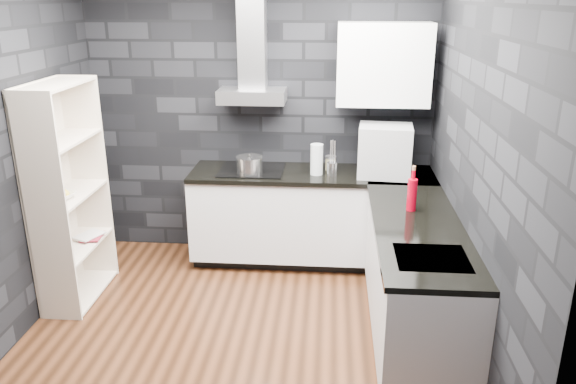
# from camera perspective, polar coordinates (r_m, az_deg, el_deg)

# --- Properties ---
(ground) EXTENTS (3.20, 3.20, 0.00)m
(ground) POSITION_cam_1_polar(r_m,az_deg,el_deg) (4.35, -5.23, -14.41)
(ground) COLOR #492715
(wall_back) EXTENTS (3.20, 0.05, 2.70)m
(wall_back) POSITION_cam_1_polar(r_m,az_deg,el_deg) (5.33, -2.78, 7.84)
(wall_back) COLOR black
(wall_back) RESTS_ON ground
(wall_front) EXTENTS (3.20, 0.05, 2.70)m
(wall_front) POSITION_cam_1_polar(r_m,az_deg,el_deg) (2.31, -12.99, -8.66)
(wall_front) COLOR black
(wall_front) RESTS_ON ground
(wall_right) EXTENTS (0.05, 3.20, 2.70)m
(wall_right) POSITION_cam_1_polar(r_m,az_deg,el_deg) (3.84, 18.80, 2.21)
(wall_right) COLOR black
(wall_right) RESTS_ON ground
(toekick_back) EXTENTS (2.18, 0.50, 0.10)m
(toekick_back) POSITION_cam_1_polar(r_m,az_deg,el_deg) (5.44, 2.33, -6.39)
(toekick_back) COLOR black
(toekick_back) RESTS_ON ground
(toekick_right) EXTENTS (0.50, 1.78, 0.10)m
(toekick_right) POSITION_cam_1_polar(r_m,az_deg,el_deg) (4.41, 12.94, -13.62)
(toekick_right) COLOR black
(toekick_right) RESTS_ON ground
(counter_back_cab) EXTENTS (2.20, 0.60, 0.76)m
(counter_back_cab) POSITION_cam_1_polar(r_m,az_deg,el_deg) (5.23, 2.37, -2.33)
(counter_back_cab) COLOR silver
(counter_back_cab) RESTS_ON ground
(counter_right_cab) EXTENTS (0.60, 1.80, 0.76)m
(counter_right_cab) POSITION_cam_1_polar(r_m,az_deg,el_deg) (4.19, 12.83, -8.67)
(counter_right_cab) COLOR silver
(counter_right_cab) RESTS_ON ground
(counter_back_top) EXTENTS (2.20, 0.62, 0.04)m
(counter_back_top) POSITION_cam_1_polar(r_m,az_deg,el_deg) (5.09, 2.43, 1.81)
(counter_back_top) COLOR black
(counter_back_top) RESTS_ON counter_back_cab
(counter_right_top) EXTENTS (0.62, 1.80, 0.04)m
(counter_right_top) POSITION_cam_1_polar(r_m,az_deg,el_deg) (4.02, 13.11, -3.62)
(counter_right_top) COLOR black
(counter_right_top) RESTS_ON counter_right_cab
(counter_corner_top) EXTENTS (0.62, 0.62, 0.04)m
(counter_corner_top) POSITION_cam_1_polar(r_m,az_deg,el_deg) (5.14, 11.39, 1.60)
(counter_corner_top) COLOR black
(counter_corner_top) RESTS_ON counter_right_cab
(hood_body) EXTENTS (0.60, 0.34, 0.12)m
(hood_body) POSITION_cam_1_polar(r_m,az_deg,el_deg) (5.11, -3.66, 9.72)
(hood_body) COLOR #BBBBC0
(hood_body) RESTS_ON wall_back
(hood_chimney) EXTENTS (0.24, 0.20, 0.90)m
(hood_chimney) POSITION_cam_1_polar(r_m,az_deg,el_deg) (5.12, -3.67, 15.48)
(hood_chimney) COLOR #BBBBC0
(hood_chimney) RESTS_ON hood_body
(upper_cabinet) EXTENTS (0.80, 0.35, 0.70)m
(upper_cabinet) POSITION_cam_1_polar(r_m,az_deg,el_deg) (5.04, 9.66, 12.67)
(upper_cabinet) COLOR white
(upper_cabinet) RESTS_ON wall_back
(cooktop) EXTENTS (0.58, 0.50, 0.01)m
(cooktop) POSITION_cam_1_polar(r_m,az_deg,el_deg) (5.14, -3.70, 2.27)
(cooktop) COLOR black
(cooktop) RESTS_ON counter_back_top
(sink_rim) EXTENTS (0.44, 0.40, 0.01)m
(sink_rim) POSITION_cam_1_polar(r_m,az_deg,el_deg) (3.56, 14.39, -6.55)
(sink_rim) COLOR #BBBBC0
(sink_rim) RESTS_ON counter_right_top
(pot) EXTENTS (0.30, 0.30, 0.14)m
(pot) POSITION_cam_1_polar(r_m,az_deg,el_deg) (5.01, -3.92, 2.69)
(pot) COLOR silver
(pot) RESTS_ON cooktop
(glass_vase) EXTENTS (0.14, 0.14, 0.27)m
(glass_vase) POSITION_cam_1_polar(r_m,az_deg,el_deg) (4.99, 2.93, 3.33)
(glass_vase) COLOR silver
(glass_vase) RESTS_ON counter_back_top
(storage_jar) EXTENTS (0.12, 0.12, 0.12)m
(storage_jar) POSITION_cam_1_polar(r_m,az_deg,el_deg) (5.15, 4.34, 2.88)
(storage_jar) COLOR tan
(storage_jar) RESTS_ON counter_back_top
(utensil_crock) EXTENTS (0.11, 0.11, 0.12)m
(utensil_crock) POSITION_cam_1_polar(r_m,az_deg,el_deg) (4.99, 4.49, 2.37)
(utensil_crock) COLOR silver
(utensil_crock) RESTS_ON counter_back_top
(appliance_garage) EXTENTS (0.48, 0.39, 0.45)m
(appliance_garage) POSITION_cam_1_polar(r_m,az_deg,el_deg) (4.99, 9.80, 4.13)
(appliance_garage) COLOR #9FA0A5
(appliance_garage) RESTS_ON counter_back_top
(red_bottle) EXTENTS (0.08, 0.08, 0.24)m
(red_bottle) POSITION_cam_1_polar(r_m,az_deg,el_deg) (4.24, 12.48, -0.28)
(red_bottle) COLOR #930012
(red_bottle) RESTS_ON counter_right_top
(bookshelf) EXTENTS (0.38, 0.81, 1.80)m
(bookshelf) POSITION_cam_1_polar(r_m,az_deg,el_deg) (4.83, -21.37, -0.29)
(bookshelf) COLOR beige
(bookshelf) RESTS_ON ground
(fruit_bowl) EXTENTS (0.26, 0.26, 0.05)m
(fruit_bowl) POSITION_cam_1_polar(r_m,az_deg,el_deg) (4.71, -22.04, -0.36)
(fruit_bowl) COLOR white
(fruit_bowl) RESTS_ON bookshelf
(book_red) EXTENTS (0.16, 0.04, 0.22)m
(book_red) POSITION_cam_1_polar(r_m,az_deg,el_deg) (5.06, -20.25, -3.26)
(book_red) COLOR maroon
(book_red) RESTS_ON bookshelf
(book_second) EXTENTS (0.16, 0.09, 0.23)m
(book_second) POSITION_cam_1_polar(r_m,az_deg,el_deg) (5.09, -20.32, -2.87)
(book_second) COLOR #B2B2B2
(book_second) RESTS_ON bookshelf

